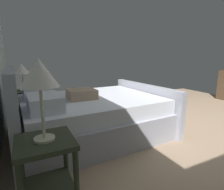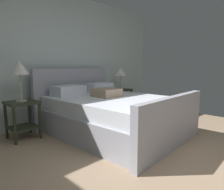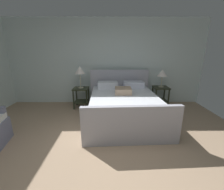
{
  "view_description": "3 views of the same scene",
  "coord_description": "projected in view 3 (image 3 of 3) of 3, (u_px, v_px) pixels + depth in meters",
  "views": [
    {
      "loc": [
        -2.13,
        2.7,
        1.23
      ],
      "look_at": [
        0.38,
        1.45,
        0.64
      ],
      "focal_mm": 28.86,
      "sensor_mm": 36.0,
      "label": 1
    },
    {
      "loc": [
        -1.9,
        -0.57,
        1.14
      ],
      "look_at": [
        0.18,
        1.5,
        0.72
      ],
      "focal_mm": 31.98,
      "sensor_mm": 36.0,
      "label": 2
    },
    {
      "loc": [
        0.17,
        -1.65,
        1.64
      ],
      "look_at": [
        0.19,
        1.75,
        0.63
      ],
      "focal_mm": 23.72,
      "sensor_mm": 36.0,
      "label": 3
    }
  ],
  "objects": [
    {
      "name": "nightstand_left",
      "position": [
        81.0,
        94.0,
        4.41
      ],
      "size": [
        0.44,
        0.44,
        0.6
      ],
      "color": "#2A301F",
      "rests_on": "ground"
    },
    {
      "name": "table_lamp_left",
      "position": [
        80.0,
        71.0,
        4.21
      ],
      "size": [
        0.28,
        0.28,
        0.63
      ],
      "color": "#B7B293",
      "rests_on": "nightstand_left"
    },
    {
      "name": "ground_plane",
      "position": [
        99.0,
        175.0,
        2.05
      ],
      "size": [
        5.98,
        6.09,
        0.02
      ],
      "primitive_type": "cube",
      "color": "#9F8468"
    },
    {
      "name": "table_lamp_right",
      "position": [
        162.0,
        73.0,
        4.36
      ],
      "size": [
        0.29,
        0.29,
        0.52
      ],
      "color": "#B7B293",
      "rests_on": "nightstand_right"
    },
    {
      "name": "bed",
      "position": [
        123.0,
        105.0,
        3.7
      ],
      "size": [
        1.88,
        2.34,
        1.1
      ],
      "color": "#A1A2AE",
      "rests_on": "ground"
    },
    {
      "name": "nightstand_right",
      "position": [
        160.0,
        93.0,
        4.53
      ],
      "size": [
        0.44,
        0.44,
        0.6
      ],
      "color": "#2A301F",
      "rests_on": "ground"
    },
    {
      "name": "wall_back",
      "position": [
        106.0,
        62.0,
        4.66
      ],
      "size": [
        6.1,
        0.12,
        2.59
      ],
      "primitive_type": "cube",
      "color": "silver",
      "rests_on": "ground"
    }
  ]
}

